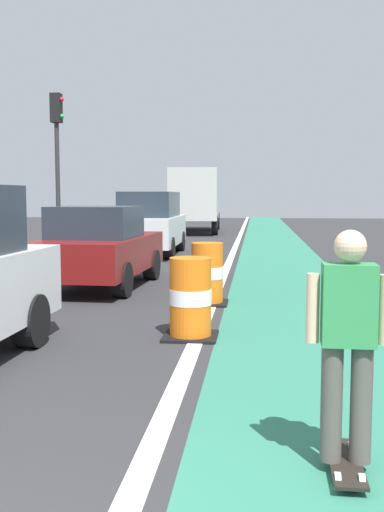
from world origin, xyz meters
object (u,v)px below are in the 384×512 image
object	(u,v)px
skateboarder_on_lane	(348,343)
parked_suv_third	(150,223)
parked_sedan_second	(99,248)
traffic_light_corner	(57,145)
traffic_barrel_front	(190,299)
traffic_barrel_mid	(207,274)
delivery_truck_down_block	(196,197)

from	to	relation	value
skateboarder_on_lane	parked_suv_third	size ratio (longest dim) A/B	0.37
parked_sedan_second	traffic_light_corner	bearing A→B (deg)	114.98
skateboarder_on_lane	traffic_barrel_front	xyz separation A→B (m)	(-1.50, 3.87, -0.38)
skateboarder_on_lane	parked_suv_third	world-z (taller)	parked_suv_third
parked_sedan_second	traffic_barrel_mid	size ratio (longest dim) A/B	3.84
traffic_barrel_mid	delivery_truck_down_block	bearing A→B (deg)	96.19
parked_suv_third	traffic_light_corner	world-z (taller)	traffic_light_corner
skateboarder_on_lane	delivery_truck_down_block	size ratio (longest dim) A/B	0.22
traffic_barrel_mid	traffic_light_corner	distance (m)	10.24
parked_sedan_second	traffic_barrel_mid	world-z (taller)	parked_sedan_second
parked_suv_third	traffic_barrel_mid	xyz separation A→B (m)	(2.58, -8.87, -0.50)
parked_sedan_second	traffic_barrel_front	size ratio (longest dim) A/B	3.84
traffic_barrel_mid	delivery_truck_down_block	distance (m)	21.25
parked_sedan_second	traffic_barrel_mid	xyz separation A→B (m)	(2.41, -1.73, -0.30)
skateboarder_on_lane	traffic_light_corner	distance (m)	16.39
traffic_barrel_front	delivery_truck_down_block	xyz separation A→B (m)	(-2.27, 23.69, 1.31)
traffic_barrel_front	traffic_light_corner	xyz separation A→B (m)	(-5.40, 10.77, 2.97)
delivery_truck_down_block	skateboarder_on_lane	bearing A→B (deg)	-82.20
delivery_truck_down_block	parked_suv_third	bearing A→B (deg)	-91.38
skateboarder_on_lane	traffic_light_corner	world-z (taller)	traffic_light_corner
skateboarder_on_lane	parked_suv_third	xyz separation A→B (m)	(-4.07, 15.33, 0.12)
traffic_barrel_mid	parked_suv_third	bearing A→B (deg)	106.24
parked_sedan_second	traffic_light_corner	world-z (taller)	traffic_light_corner
skateboarder_on_lane	traffic_light_corner	xyz separation A→B (m)	(-6.90, 14.64, 2.59)
delivery_truck_down_block	traffic_light_corner	world-z (taller)	traffic_light_corner
parked_suv_third	traffic_barrel_front	size ratio (longest dim) A/B	4.24
skateboarder_on_lane	traffic_barrel_mid	world-z (taller)	skateboarder_on_lane
parked_suv_third	delivery_truck_down_block	size ratio (longest dim) A/B	0.60
delivery_truck_down_block	parked_sedan_second	bearing A→B (deg)	-90.35
skateboarder_on_lane	parked_sedan_second	size ratio (longest dim) A/B	0.40
parked_suv_third	traffic_barrel_mid	distance (m)	9.25
parked_sedan_second	traffic_barrel_mid	distance (m)	2.98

